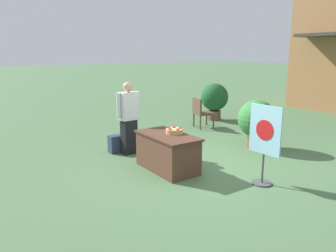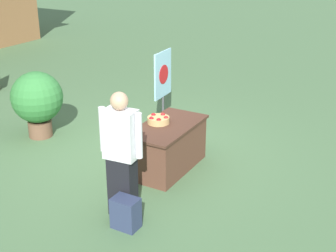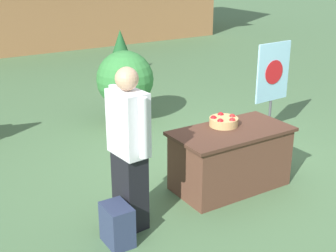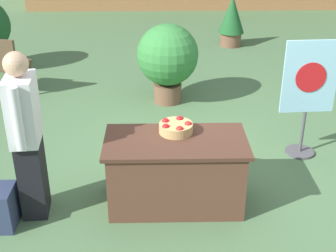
# 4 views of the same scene
# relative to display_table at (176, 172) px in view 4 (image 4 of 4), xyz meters

# --- Properties ---
(ground_plane) EXTENTS (120.00, 120.00, 0.00)m
(ground_plane) POSITION_rel_display_table_xyz_m (0.30, 0.75, -0.38)
(ground_plane) COLOR #4C7047
(display_table) EXTENTS (1.44, 0.76, 0.75)m
(display_table) POSITION_rel_display_table_xyz_m (0.00, 0.00, 0.00)
(display_table) COLOR brown
(display_table) RESTS_ON ground_plane
(apple_basket) EXTENTS (0.35, 0.35, 0.13)m
(apple_basket) POSITION_rel_display_table_xyz_m (0.01, 0.17, 0.43)
(apple_basket) COLOR tan
(apple_basket) RESTS_ON display_table
(person_visitor) EXTENTS (0.30, 0.61, 1.71)m
(person_visitor) POSITION_rel_display_table_xyz_m (-1.43, -0.13, 0.50)
(person_visitor) COLOR black
(person_visitor) RESTS_ON ground_plane
(backpack) EXTENTS (0.24, 0.34, 0.42)m
(backpack) POSITION_rel_display_table_xyz_m (-1.70, -0.35, -0.17)
(backpack) COLOR #2D3856
(backpack) RESTS_ON ground_plane
(poster_board) EXTENTS (0.66, 0.36, 1.47)m
(poster_board) POSITION_rel_display_table_xyz_m (1.62, 1.01, 0.45)
(poster_board) COLOR #4C4C51
(poster_board) RESTS_ON ground_plane
(patio_chair) EXTENTS (0.66, 0.66, 0.96)m
(patio_chair) POSITION_rel_display_table_xyz_m (-2.61, 3.08, 0.16)
(patio_chair) COLOR brown
(patio_chair) RESTS_ON ground_plane
(potted_plant_far_left) EXTENTS (0.94, 0.94, 1.23)m
(potted_plant_far_left) POSITION_rel_display_table_xyz_m (-0.02, 2.71, 0.35)
(potted_plant_far_left) COLOR brown
(potted_plant_far_left) RESTS_ON ground_plane
(potted_plant_near_right) EXTENTS (0.55, 0.55, 1.06)m
(potted_plant_near_right) POSITION_rel_display_table_xyz_m (1.40, 5.72, 0.19)
(potted_plant_near_right) COLOR brown
(potted_plant_near_right) RESTS_ON ground_plane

